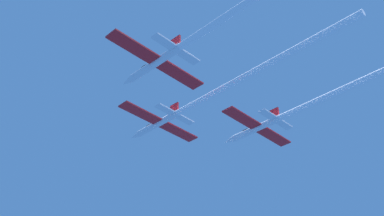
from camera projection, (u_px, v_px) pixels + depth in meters
jet_lead at (209, 96)px, 73.05m from camera, size 16.10×44.62×2.67m
jet_left_wing at (209, 27)px, 58.94m from camera, size 16.10×41.11×2.67m
jet_right_wing at (305, 106)px, 74.18m from camera, size 16.10×40.20×2.67m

